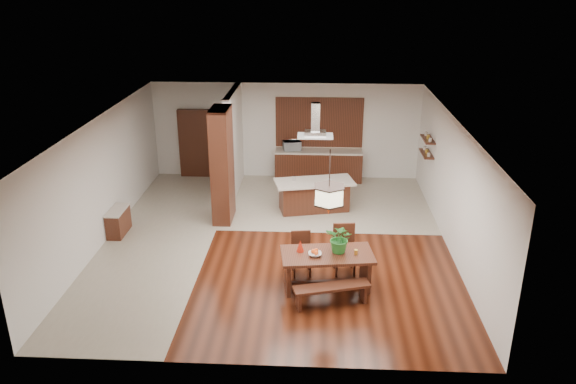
# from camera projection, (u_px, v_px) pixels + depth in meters

# --- Properties ---
(room_shell) EXTENTS (9.00, 9.04, 2.92)m
(room_shell) POSITION_uv_depth(u_px,v_px,m) (275.00, 158.00, 12.50)
(room_shell) COLOR #341409
(room_shell) RESTS_ON ground
(tile_hallway) EXTENTS (2.50, 9.00, 0.01)m
(tile_hallway) POSITION_uv_depth(u_px,v_px,m) (161.00, 238.00, 13.39)
(tile_hallway) COLOR #AFA591
(tile_hallway) RESTS_ON ground
(tile_kitchen) EXTENTS (5.50, 4.00, 0.01)m
(tile_kitchen) POSITION_uv_depth(u_px,v_px,m) (327.00, 201.00, 15.52)
(tile_kitchen) COLOR #AFA591
(tile_kitchen) RESTS_ON ground
(soffit_band) EXTENTS (8.00, 9.00, 0.02)m
(soffit_band) POSITION_uv_depth(u_px,v_px,m) (274.00, 122.00, 12.20)
(soffit_band) COLOR #371C0D
(soffit_band) RESTS_ON room_shell
(partition_pier) EXTENTS (0.45, 1.00, 2.90)m
(partition_pier) POSITION_uv_depth(u_px,v_px,m) (222.00, 166.00, 13.91)
(partition_pier) COLOR #33170E
(partition_pier) RESTS_ON ground
(partition_stub) EXTENTS (0.18, 2.40, 2.90)m
(partition_stub) POSITION_uv_depth(u_px,v_px,m) (234.00, 142.00, 15.86)
(partition_stub) COLOR silver
(partition_stub) RESTS_ON ground
(hallway_console) EXTENTS (0.37, 0.88, 0.63)m
(hallway_console) POSITION_uv_depth(u_px,v_px,m) (118.00, 222.00, 13.51)
(hallway_console) COLOR #33170E
(hallway_console) RESTS_ON ground
(hallway_doorway) EXTENTS (1.10, 0.20, 2.10)m
(hallway_doorway) POSITION_uv_depth(u_px,v_px,m) (197.00, 143.00, 17.09)
(hallway_doorway) COLOR #33170E
(hallway_doorway) RESTS_ON ground
(rear_counter) EXTENTS (2.60, 0.62, 0.95)m
(rear_counter) POSITION_uv_depth(u_px,v_px,m) (318.00, 165.00, 16.94)
(rear_counter) COLOR #33170E
(rear_counter) RESTS_ON ground
(kitchen_window) EXTENTS (2.60, 0.08, 1.50)m
(kitchen_window) POSITION_uv_depth(u_px,v_px,m) (319.00, 122.00, 16.71)
(kitchen_window) COLOR #A56A31
(kitchen_window) RESTS_ON room_shell
(shelf_lower) EXTENTS (0.26, 0.90, 0.04)m
(shelf_lower) POSITION_uv_depth(u_px,v_px,m) (426.00, 154.00, 14.97)
(shelf_lower) COLOR #33170E
(shelf_lower) RESTS_ON room_shell
(shelf_upper) EXTENTS (0.26, 0.90, 0.04)m
(shelf_upper) POSITION_uv_depth(u_px,v_px,m) (428.00, 139.00, 14.82)
(shelf_upper) COLOR #33170E
(shelf_upper) RESTS_ON room_shell
(dining_table) EXTENTS (1.91, 1.13, 0.75)m
(dining_table) POSITION_uv_depth(u_px,v_px,m) (327.00, 262.00, 11.13)
(dining_table) COLOR #33170E
(dining_table) RESTS_ON ground
(dining_bench) EXTENTS (1.50, 0.71, 0.41)m
(dining_bench) POSITION_uv_depth(u_px,v_px,m) (331.00, 295.00, 10.65)
(dining_bench) COLOR #33170E
(dining_bench) RESTS_ON ground
(dining_chair_left) EXTENTS (0.46, 0.46, 0.92)m
(dining_chair_left) POSITION_uv_depth(u_px,v_px,m) (302.00, 254.00, 11.65)
(dining_chair_left) COLOR #33170E
(dining_chair_left) RESTS_ON ground
(dining_chair_right) EXTENTS (0.51, 0.51, 1.05)m
(dining_chair_right) POSITION_uv_depth(u_px,v_px,m) (345.00, 250.00, 11.69)
(dining_chair_right) COLOR #33170E
(dining_chair_right) RESTS_ON ground
(pendant_lantern) EXTENTS (0.64, 0.64, 1.31)m
(pendant_lantern) POSITION_uv_depth(u_px,v_px,m) (329.00, 183.00, 10.51)
(pendant_lantern) COLOR beige
(pendant_lantern) RESTS_ON room_shell
(foliage_plant) EXTENTS (0.69, 0.65, 0.60)m
(foliage_plant) POSITION_uv_depth(u_px,v_px,m) (340.00, 238.00, 11.00)
(foliage_plant) COLOR #27772B
(foliage_plant) RESTS_ON dining_table
(fruit_bowl) EXTENTS (0.27, 0.27, 0.06)m
(fruit_bowl) POSITION_uv_depth(u_px,v_px,m) (315.00, 254.00, 10.96)
(fruit_bowl) COLOR beige
(fruit_bowl) RESTS_ON dining_table
(napkin_cone) EXTENTS (0.17, 0.17, 0.24)m
(napkin_cone) POSITION_uv_depth(u_px,v_px,m) (300.00, 246.00, 11.11)
(napkin_cone) COLOR #B41E0C
(napkin_cone) RESTS_ON dining_table
(gold_ornament) EXTENTS (0.09, 0.09, 0.10)m
(gold_ornament) POSITION_uv_depth(u_px,v_px,m) (356.00, 252.00, 11.01)
(gold_ornament) COLOR gold
(gold_ornament) RESTS_ON dining_table
(kitchen_island) EXTENTS (2.19, 1.33, 0.84)m
(kitchen_island) POSITION_uv_depth(u_px,v_px,m) (314.00, 195.00, 14.80)
(kitchen_island) COLOR #33170E
(kitchen_island) RESTS_ON ground
(range_hood) EXTENTS (0.90, 0.55, 0.87)m
(range_hood) POSITION_uv_depth(u_px,v_px,m) (316.00, 120.00, 14.06)
(range_hood) COLOR silver
(range_hood) RESTS_ON room_shell
(island_cup) EXTENTS (0.14, 0.14, 0.09)m
(island_cup) POSITION_uv_depth(u_px,v_px,m) (329.00, 180.00, 14.53)
(island_cup) COLOR silver
(island_cup) RESTS_ON kitchen_island
(microwave) EXTENTS (0.58, 0.48, 0.28)m
(microwave) POSITION_uv_depth(u_px,v_px,m) (292.00, 146.00, 16.74)
(microwave) COLOR silver
(microwave) RESTS_ON rear_counter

